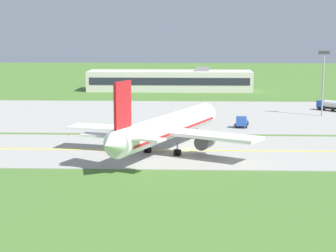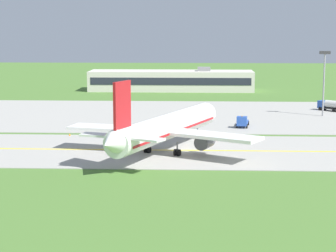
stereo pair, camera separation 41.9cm
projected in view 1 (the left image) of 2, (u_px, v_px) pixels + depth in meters
The scene contains 10 objects.
ground_plane at pixel (181, 151), 102.37m from camera, with size 500.00×500.00×0.00m, color #47702D.
taxiway_strip at pixel (181, 151), 102.37m from camera, with size 240.00×28.00×0.10m, color #9E9B93.
apron_pad at pixel (229, 115), 143.40m from camera, with size 140.00×52.00×0.10m, color #9E9B93.
taxiway_centreline at pixel (181, 150), 102.36m from camera, with size 220.00×0.60×0.01m, color yellow.
airplane_lead at pixel (166, 128), 100.00m from camera, with size 31.34×38.00×12.70m.
service_truck_baggage at pixel (329, 105), 150.07m from camera, with size 5.70×5.69×2.65m.
service_truck_fuel at pixel (242, 122), 125.75m from camera, with size 3.01×6.62×2.59m.
terminal_building at pixel (170, 81), 198.24m from camera, with size 51.51×12.69×7.45m.
apron_light_mast at pixel (323, 75), 140.22m from camera, with size 2.40×0.50×14.70m.
traffic_cone_near_edge at pixel (69, 135), 115.78m from camera, with size 0.44×0.44×0.60m, color orange.
Camera 1 is at (2.06, -100.47, 20.09)m, focal length 67.06 mm.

